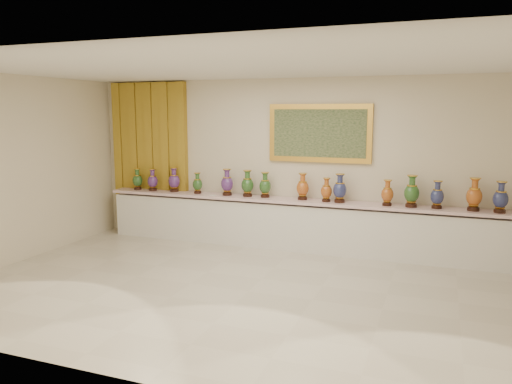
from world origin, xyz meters
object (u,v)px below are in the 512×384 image
(vase_0, at_px, (137,180))
(vase_2, at_px, (174,181))
(vase_1, at_px, (153,181))
(counter, at_px, (295,225))

(vase_0, distance_m, vase_2, 0.80)
(vase_1, height_order, vase_2, vase_2)
(counter, distance_m, vase_1, 2.94)
(vase_0, relative_size, vase_1, 0.99)
(vase_1, bearing_deg, vase_2, 4.10)
(vase_1, relative_size, vase_2, 0.91)
(vase_0, relative_size, vase_2, 0.89)
(vase_1, xyz_separation_m, vase_2, (0.46, 0.03, 0.02))
(counter, distance_m, vase_0, 3.28)
(counter, xyz_separation_m, vase_0, (-3.22, -0.02, 0.65))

